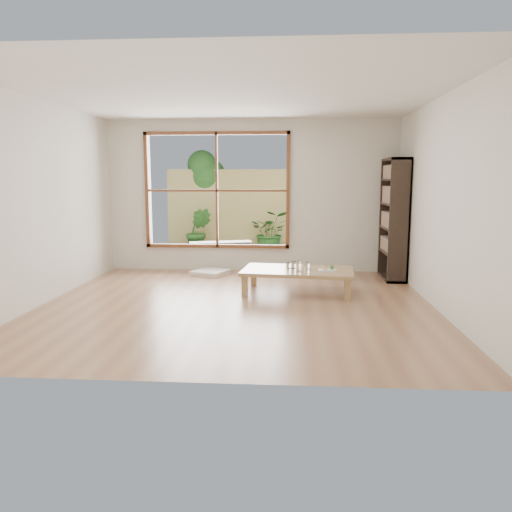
% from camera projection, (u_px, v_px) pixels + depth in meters
% --- Properties ---
extents(ground, '(5.00, 5.00, 0.00)m').
position_uv_depth(ground, '(237.00, 304.00, 6.42)').
color(ground, '#A37651').
rests_on(ground, ground).
extents(low_table, '(1.62, 1.02, 0.34)m').
position_uv_depth(low_table, '(298.00, 272.00, 7.04)').
color(low_table, '#9C764B').
rests_on(low_table, ground).
extents(floor_cushion, '(0.67, 0.67, 0.08)m').
position_uv_depth(floor_cushion, '(211.00, 272.00, 8.41)').
color(floor_cushion, white).
rests_on(floor_cushion, ground).
extents(bookshelf, '(0.31, 0.87, 1.92)m').
position_uv_depth(bookshelf, '(394.00, 219.00, 7.96)').
color(bookshelf, black).
rests_on(bookshelf, ground).
extents(glass_tall, '(0.08, 0.08, 0.14)m').
position_uv_depth(glass_tall, '(299.00, 266.00, 6.89)').
color(glass_tall, silver).
rests_on(glass_tall, low_table).
extents(glass_mid, '(0.07, 0.07, 0.10)m').
position_uv_depth(glass_mid, '(307.00, 265.00, 7.06)').
color(glass_mid, silver).
rests_on(glass_mid, low_table).
extents(glass_short, '(0.08, 0.08, 0.10)m').
position_uv_depth(glass_short, '(294.00, 265.00, 7.10)').
color(glass_short, silver).
rests_on(glass_short, low_table).
extents(glass_small, '(0.07, 0.07, 0.09)m').
position_uv_depth(glass_small, '(289.00, 265.00, 7.09)').
color(glass_small, silver).
rests_on(glass_small, low_table).
extents(food_tray, '(0.25, 0.18, 0.08)m').
position_uv_depth(food_tray, '(328.00, 269.00, 6.93)').
color(food_tray, white).
rests_on(food_tray, low_table).
extents(deck, '(2.80, 2.00, 0.05)m').
position_uv_depth(deck, '(226.00, 260.00, 9.97)').
color(deck, '#393229').
rests_on(deck, ground).
extents(garden_bench, '(1.24, 0.68, 0.38)m').
position_uv_depth(garden_bench, '(221.00, 245.00, 9.59)').
color(garden_bench, black).
rests_on(garden_bench, deck).
extents(bamboo_fence, '(2.80, 0.06, 1.80)m').
position_uv_depth(bamboo_fence, '(232.00, 211.00, 10.82)').
color(bamboo_fence, tan).
rests_on(bamboo_fence, ground).
extents(shrub_right, '(0.84, 0.74, 0.91)m').
position_uv_depth(shrub_right, '(271.00, 232.00, 10.63)').
color(shrub_right, '#2F6926').
rests_on(shrub_right, deck).
extents(shrub_left, '(0.56, 0.47, 0.96)m').
position_uv_depth(shrub_left, '(198.00, 231.00, 10.57)').
color(shrub_left, '#2F6926').
rests_on(shrub_left, deck).
extents(garden_tree, '(1.04, 0.85, 2.22)m').
position_uv_depth(garden_tree, '(203.00, 178.00, 11.05)').
color(garden_tree, '#4C3D2D').
rests_on(garden_tree, ground).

